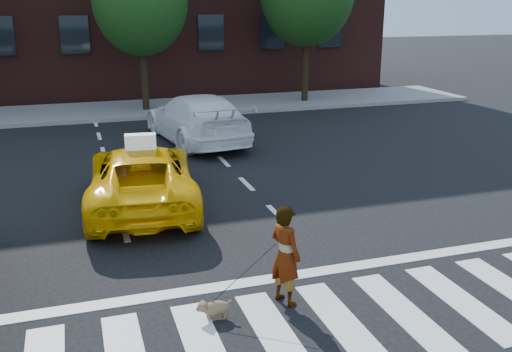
# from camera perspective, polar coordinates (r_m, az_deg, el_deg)

# --- Properties ---
(ground) EXTENTS (120.00, 120.00, 0.00)m
(ground) POSITION_cam_1_polar(r_m,az_deg,el_deg) (8.06, 2.07, -15.74)
(ground) COLOR black
(ground) RESTS_ON ground
(crosswalk) EXTENTS (13.00, 2.40, 0.01)m
(crosswalk) POSITION_cam_1_polar(r_m,az_deg,el_deg) (8.06, 2.07, -15.70)
(crosswalk) COLOR silver
(crosswalk) RESTS_ON ground
(stop_line) EXTENTS (12.00, 0.30, 0.01)m
(stop_line) POSITION_cam_1_polar(r_m,az_deg,el_deg) (9.38, -1.33, -10.67)
(stop_line) COLOR silver
(stop_line) RESTS_ON ground
(sidewalk_far) EXTENTS (30.00, 4.00, 0.15)m
(sidewalk_far) POSITION_cam_1_polar(r_m,az_deg,el_deg) (24.35, -12.23, 6.52)
(sidewalk_far) COLOR slate
(sidewalk_far) RESTS_ON ground
(taxi) EXTENTS (2.74, 5.07, 1.35)m
(taxi) POSITION_cam_1_polar(r_m,az_deg,el_deg) (12.80, -11.38, -0.05)
(taxi) COLOR #FFBC05
(taxi) RESTS_ON ground
(white_suv) EXTENTS (2.86, 5.57, 1.55)m
(white_suv) POSITION_cam_1_polar(r_m,az_deg,el_deg) (18.53, -5.97, 5.78)
(white_suv) COLOR white
(white_suv) RESTS_ON ground
(woman) EXTENTS (0.56, 0.66, 1.55)m
(woman) POSITION_cam_1_polar(r_m,az_deg,el_deg) (8.52, 2.95, -7.92)
(woman) COLOR #999999
(woman) RESTS_ON ground
(dog) EXTENTS (0.53, 0.20, 0.30)m
(dog) POSITION_cam_1_polar(r_m,az_deg,el_deg) (8.37, -4.31, -13.03)
(dog) COLOR brown
(dog) RESTS_ON ground
(taxi_sign) EXTENTS (0.68, 0.35, 0.32)m
(taxi_sign) POSITION_cam_1_polar(r_m,az_deg,el_deg) (12.39, -11.49, 3.39)
(taxi_sign) COLOR white
(taxi_sign) RESTS_ON taxi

